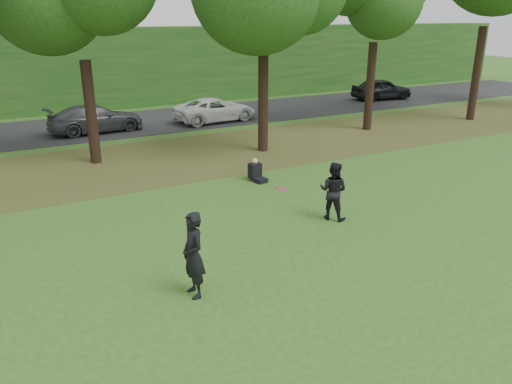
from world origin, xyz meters
The scene contains 9 objects.
ground centered at (0.00, 0.00, 0.00)m, with size 120.00×120.00×0.00m, color #2C551A.
leaf_litter centered at (0.00, 13.00, 0.01)m, with size 60.00×7.00×0.01m, color #51381D.
street centered at (0.00, 21.00, 0.01)m, with size 70.00×7.00×0.02m, color black.
far_hedge centered at (0.00, 27.00, 2.50)m, with size 70.00×3.00×5.00m, color #154B19.
player_left centered at (-3.24, 2.31, 0.96)m, with size 0.70×0.46×1.93m, color black.
player_right centered at (2.00, 4.41, 0.88)m, with size 0.85×0.66×1.76m, color black.
parked_cars centered at (-0.62, 20.09, 0.72)m, with size 38.54×3.88×1.49m.
frisbee centered at (-0.66, 2.98, 1.81)m, with size 0.36×0.37×0.11m.
seated_person centered at (1.71, 8.68, 0.31)m, with size 0.51×0.78×0.83m.
Camera 1 is at (-6.58, -6.71, 5.80)m, focal length 35.00 mm.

